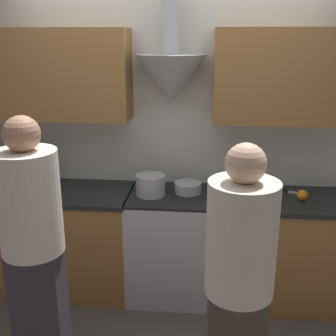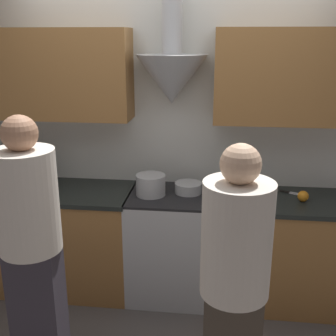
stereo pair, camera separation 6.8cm
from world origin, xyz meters
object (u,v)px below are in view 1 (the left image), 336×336
(wine_bottle_6, at_px, (23,171))
(person_foreground_left, at_px, (33,244))
(wine_bottle_7, at_px, (34,171))
(mixing_bowl, at_px, (188,188))
(orange_fruit, at_px, (302,195))
(stock_pot, at_px, (150,185))
(wine_bottle_8, at_px, (44,171))
(person_foreground_right, at_px, (239,280))
(stove_range, at_px, (169,244))
(wine_bottle_4, at_px, (3,171))
(wine_bottle_5, at_px, (14,171))

(wine_bottle_6, xyz_separation_m, person_foreground_left, (0.52, -1.06, -0.09))
(wine_bottle_7, height_order, mixing_bowl, wine_bottle_7)
(mixing_bowl, relative_size, orange_fruit, 2.61)
(wine_bottle_7, distance_m, stock_pot, 1.00)
(wine_bottle_7, distance_m, person_foreground_left, 1.17)
(wine_bottle_8, distance_m, person_foreground_right, 1.98)
(wine_bottle_6, height_order, wine_bottle_7, wine_bottle_6)
(stove_range, distance_m, person_foreground_right, 1.36)
(stock_pot, xyz_separation_m, mixing_bowl, (0.29, 0.08, -0.04))
(wine_bottle_6, distance_m, wine_bottle_7, 0.09)
(orange_fruit, bearing_deg, person_foreground_right, -115.42)
(wine_bottle_4, distance_m, mixing_bowl, 1.54)
(person_foreground_left, bearing_deg, wine_bottle_5, 119.13)
(wine_bottle_6, bearing_deg, orange_fruit, -2.34)
(stove_range, distance_m, mixing_bowl, 0.50)
(wine_bottle_4, xyz_separation_m, wine_bottle_5, (0.08, 0.02, -0.01))
(mixing_bowl, distance_m, orange_fruit, 0.88)
(stove_range, height_order, person_foreground_left, person_foreground_left)
(wine_bottle_7, xyz_separation_m, person_foreground_right, (1.61, -1.28, -0.13))
(wine_bottle_4, distance_m, person_foreground_right, 2.26)
(wine_bottle_7, bearing_deg, wine_bottle_8, -10.48)
(wine_bottle_6, bearing_deg, mixing_bowl, -0.26)
(wine_bottle_6, relative_size, orange_fruit, 4.08)
(wine_bottle_4, distance_m, stock_pot, 1.25)
(orange_fruit, bearing_deg, wine_bottle_7, 176.87)
(stove_range, height_order, wine_bottle_4, wine_bottle_4)
(stock_pot, height_order, person_foreground_right, person_foreground_right)
(stove_range, distance_m, person_foreground_left, 1.31)
(wine_bottle_4, height_order, wine_bottle_7, same)
(wine_bottle_5, height_order, person_foreground_right, person_foreground_right)
(mixing_bowl, bearing_deg, orange_fruit, -5.56)
(stove_range, xyz_separation_m, wine_bottle_4, (-1.39, 0.06, 0.57))
(wine_bottle_8, bearing_deg, person_foreground_right, -39.76)
(wine_bottle_7, height_order, person_foreground_right, person_foreground_right)
(stock_pot, relative_size, person_foreground_left, 0.14)
(stove_range, height_order, person_foreground_right, person_foreground_right)
(stock_pot, bearing_deg, wine_bottle_7, 173.36)
(wine_bottle_7, height_order, stock_pot, wine_bottle_7)
(mixing_bowl, height_order, person_foreground_right, person_foreground_right)
(stove_range, bearing_deg, orange_fruit, -1.76)
(wine_bottle_8, bearing_deg, stock_pot, -6.24)
(wine_bottle_6, bearing_deg, wine_bottle_5, 161.96)
(stove_range, bearing_deg, wine_bottle_8, 176.19)
(wine_bottle_7, height_order, wine_bottle_8, wine_bottle_8)
(orange_fruit, xyz_separation_m, person_foreground_right, (-0.55, -1.16, -0.04))
(wine_bottle_8, bearing_deg, stove_range, -3.81)
(stock_pot, distance_m, mixing_bowl, 0.31)
(wine_bottle_7, relative_size, person_foreground_right, 0.20)
(stove_range, bearing_deg, wine_bottle_5, 176.16)
(person_foreground_left, bearing_deg, person_foreground_right, -9.34)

